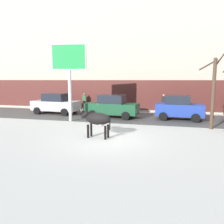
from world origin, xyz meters
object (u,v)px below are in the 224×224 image
object	(u,v)px
car_darkgreen_sedan	(112,106)
pedestrian_by_cars	(163,104)
billboard	(69,62)
pedestrian_far_left	(84,102)
bare_tree_far_back	(213,91)
car_blue_hatchback	(179,108)
car_silver_sedan	(56,104)
cow_black	(97,119)

from	to	relation	value
car_darkgreen_sedan	pedestrian_by_cars	world-z (taller)	car_darkgreen_sedan
billboard	pedestrian_far_left	distance (m)	6.65
car_darkgreen_sedan	pedestrian_by_cars	bearing A→B (deg)	39.86
bare_tree_far_back	car_darkgreen_sedan	bearing A→B (deg)	159.67
car_blue_hatchback	billboard	bearing A→B (deg)	-162.02
billboard	car_silver_sedan	distance (m)	5.28
pedestrian_by_cars	pedestrian_far_left	bearing A→B (deg)	180.00
pedestrian_far_left	bare_tree_far_back	world-z (taller)	bare_tree_far_back
cow_black	bare_tree_far_back	world-z (taller)	bare_tree_far_back
car_blue_hatchback	bare_tree_far_back	distance (m)	3.70
cow_black	pedestrian_far_left	bearing A→B (deg)	114.83
car_silver_sedan	car_blue_hatchback	xyz separation A→B (m)	(10.60, -0.39, 0.02)
cow_black	pedestrian_far_left	xyz separation A→B (m)	(-4.49, 9.70, -0.11)
car_silver_sedan	car_blue_hatchback	size ratio (longest dim) A/B	1.19
cow_black	car_darkgreen_sedan	xyz separation A→B (m)	(-0.80, 6.38, -0.09)
car_silver_sedan	car_darkgreen_sedan	xyz separation A→B (m)	(5.38, -0.66, 0.00)
pedestrian_by_cars	bare_tree_far_back	size ratio (longest dim) A/B	0.36
billboard	car_darkgreen_sedan	world-z (taller)	billboard
car_blue_hatchback	bare_tree_far_back	size ratio (longest dim) A/B	0.76
cow_black	bare_tree_far_back	xyz separation A→B (m)	(6.24, 3.78, 1.39)
cow_black	bare_tree_far_back	size ratio (longest dim) A/B	0.40
bare_tree_far_back	pedestrian_by_cars	bearing A→B (deg)	117.29
car_blue_hatchback	pedestrian_by_cars	distance (m)	3.30
cow_black	pedestrian_far_left	world-z (taller)	pedestrian_far_left
car_blue_hatchback	cow_black	bearing A→B (deg)	-123.63
billboard	car_blue_hatchback	distance (m)	8.91
pedestrian_by_cars	pedestrian_far_left	world-z (taller)	same
car_silver_sedan	billboard	bearing A→B (deg)	-46.67
car_silver_sedan	car_darkgreen_sedan	size ratio (longest dim) A/B	1.00
billboard	car_darkgreen_sedan	bearing A→B (deg)	41.07
billboard	bare_tree_far_back	bearing A→B (deg)	-1.97
car_darkgreen_sedan	pedestrian_by_cars	distance (m)	5.18
billboard	pedestrian_by_cars	distance (m)	9.30
car_darkgreen_sedan	pedestrian_by_cars	xyz separation A→B (m)	(3.98, 3.32, -0.03)
car_darkgreen_sedan	pedestrian_by_cars	size ratio (longest dim) A/B	2.49
cow_black	car_blue_hatchback	world-z (taller)	car_blue_hatchback
car_silver_sedan	pedestrian_far_left	xyz separation A→B (m)	(1.69, 2.66, -0.03)
car_blue_hatchback	car_darkgreen_sedan	bearing A→B (deg)	-177.06
car_darkgreen_sedan	pedestrian_far_left	world-z (taller)	car_darkgreen_sedan
car_silver_sedan	car_darkgreen_sedan	world-z (taller)	same
billboard	car_blue_hatchback	bearing A→B (deg)	17.98
cow_black	billboard	bearing A→B (deg)	129.71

